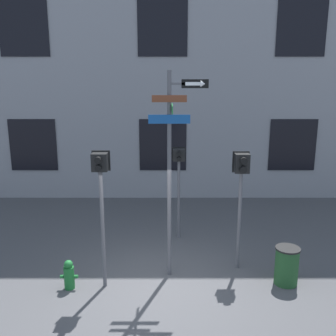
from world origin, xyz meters
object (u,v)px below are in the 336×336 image
pedestrian_signal_right (240,178)px  pedestrian_signal_left (99,184)px  fire_hydrant (68,275)px  street_sign_pole (171,158)px  pedestrian_signal_across (178,169)px  trash_bin (285,265)px

pedestrian_signal_right → pedestrian_signal_left: bearing=-164.7°
fire_hydrant → pedestrian_signal_left: bearing=6.8°
street_sign_pole → fire_hydrant: street_sign_pole is taller
pedestrian_signal_left → pedestrian_signal_across: size_ratio=1.15×
pedestrian_signal_right → fire_hydrant: size_ratio=4.30×
pedestrian_signal_left → trash_bin: size_ratio=3.51×
street_sign_pole → pedestrian_signal_left: street_sign_pole is taller
street_sign_pole → pedestrian_signal_right: (1.58, 0.32, -0.54)m
pedestrian_signal_across → fire_hydrant: 4.01m
street_sign_pole → trash_bin: (2.51, -0.40, -2.33)m
street_sign_pole → fire_hydrant: size_ratio=7.01×
pedestrian_signal_left → fire_hydrant: size_ratio=4.57×
pedestrian_signal_right → trash_bin: size_ratio=3.31×
fire_hydrant → trash_bin: trash_bin is taller
pedestrian_signal_across → fire_hydrant: (-2.42, -2.70, -1.70)m
pedestrian_signal_left → pedestrian_signal_right: (3.04, 0.83, -0.10)m
pedestrian_signal_left → pedestrian_signal_right: pedestrian_signal_left is taller
pedestrian_signal_left → pedestrian_signal_right: 3.15m
pedestrian_signal_right → street_sign_pole: bearing=-168.4°
fire_hydrant → trash_bin: (4.72, 0.20, 0.11)m
pedestrian_signal_right → pedestrian_signal_across: size_ratio=1.08×
pedestrian_signal_left → pedestrian_signal_right: bearing=15.3°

